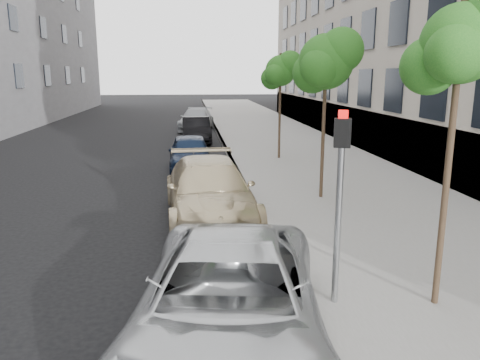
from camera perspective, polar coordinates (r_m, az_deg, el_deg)
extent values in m
cube|color=gray|center=(29.49, 3.38, 5.87)|extent=(6.40, 72.00, 0.14)
cube|color=#9E9B93|center=(29.14, -2.72, 5.79)|extent=(0.15, 72.00, 0.14)
cylinder|color=#38281C|center=(7.49, 24.12, 2.48)|extent=(0.10, 0.10, 4.61)
sphere|color=#1A651C|center=(7.40, 25.29, 14.79)|extent=(1.11, 1.11, 1.11)
sphere|color=#1A651C|center=(7.47, 22.04, 12.74)|extent=(0.83, 0.83, 0.83)
cylinder|color=#38281C|center=(13.46, 10.18, 7.34)|extent=(0.10, 0.10, 4.52)
sphere|color=#1A651C|center=(13.41, 10.45, 14.00)|extent=(1.51, 1.51, 1.51)
sphere|color=#1A651C|center=(13.33, 12.25, 15.22)|extent=(1.21, 1.21, 1.21)
sphere|color=#1A651C|center=(13.56, 8.84, 12.77)|extent=(1.13, 1.13, 1.13)
cylinder|color=#38281C|center=(19.77, 4.87, 8.90)|extent=(0.10, 0.10, 4.32)
sphere|color=#1A651C|center=(19.73, 4.96, 13.13)|extent=(1.26, 1.26, 1.26)
sphere|color=#1A651C|center=(19.60, 6.12, 13.99)|extent=(1.01, 1.01, 1.01)
sphere|color=#1A651C|center=(19.92, 3.93, 12.28)|extent=(0.95, 0.95, 0.95)
cylinder|color=#939699|center=(7.29, 11.83, -5.65)|extent=(0.10, 0.10, 2.46)
cube|color=black|center=(6.98, 12.37, 5.63)|extent=(0.28, 0.24, 0.42)
cube|color=red|center=(6.95, 12.48, 7.84)|extent=(0.16, 0.13, 0.12)
imported|color=silver|center=(6.32, -1.30, -14.68)|extent=(3.17, 5.54, 1.45)
imported|color=#C6B48D|center=(11.79, -3.73, -1.36)|extent=(2.41, 5.34, 1.52)
imported|color=#101D37|center=(17.92, -6.06, 3.27)|extent=(1.73, 4.07, 1.37)
imported|color=black|center=(25.34, -5.36, 6.07)|extent=(1.55, 4.16, 1.36)
imported|color=gray|center=(30.94, -5.33, 7.35)|extent=(2.62, 5.07, 1.41)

